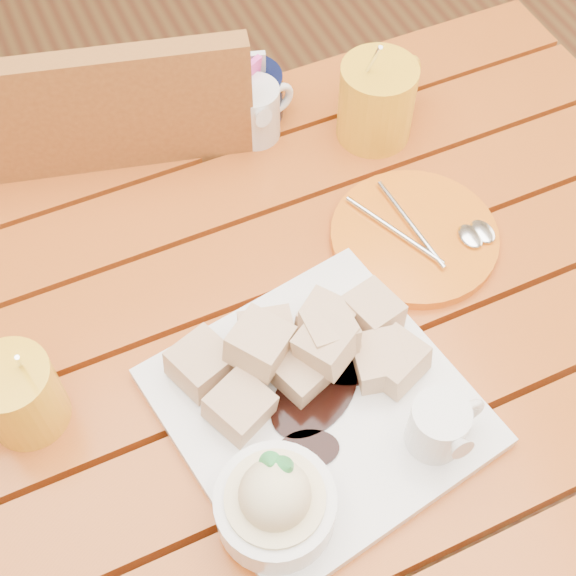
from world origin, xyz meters
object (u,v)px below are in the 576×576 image
dessert_plate (312,416)px  coffee_mug_right (378,99)px  coffee_mug_left (16,395)px  orange_saucer (416,236)px  chair_far (116,212)px  table (266,387)px

dessert_plate → coffee_mug_right: coffee_mug_right is taller
coffee_mug_left → dessert_plate: bearing=-16.6°
orange_saucer → chair_far: size_ratio=0.22×
dessert_plate → orange_saucer: bearing=37.7°
dessert_plate → coffee_mug_left: coffee_mug_left is taller
table → orange_saucer: size_ratio=5.90×
orange_saucer → coffee_mug_left: bearing=-176.0°
coffee_mug_right → chair_far: 0.49m
table → orange_saucer: 0.26m
coffee_mug_left → orange_saucer: bearing=14.9°
coffee_mug_left → table: bearing=6.1°
coffee_mug_right → dessert_plate: bearing=-150.4°
table → chair_far: size_ratio=1.30×
dessert_plate → coffee_mug_left: 0.30m
table → chair_far: chair_far is taller
coffee_mug_left → chair_far: size_ratio=0.15×
table → dessert_plate: dessert_plate is taller
coffee_mug_left → chair_far: (0.19, 0.43, -0.28)m
orange_saucer → chair_far: chair_far is taller
table → coffee_mug_right: coffee_mug_right is taller
coffee_mug_left → coffee_mug_right: (0.53, 0.22, 0.01)m
dessert_plate → coffee_mug_right: bearing=53.5°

